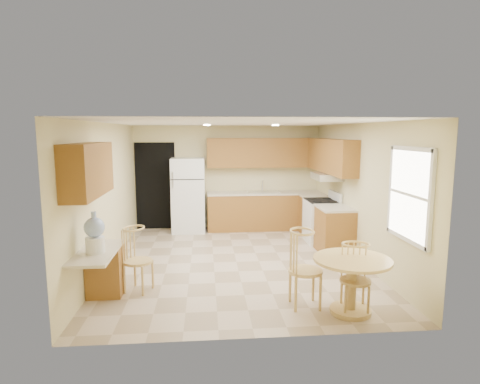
{
  "coord_description": "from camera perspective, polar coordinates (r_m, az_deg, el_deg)",
  "views": [
    {
      "loc": [
        -0.55,
        -7.01,
        2.34
      ],
      "look_at": [
        0.09,
        0.3,
        1.24
      ],
      "focal_mm": 30.0,
      "sensor_mm": 36.0,
      "label": 1
    }
  ],
  "objects": [
    {
      "name": "upper_cab_right",
      "position": [
        8.65,
        12.78,
        5.04
      ],
      "size": [
        0.33,
        2.42,
        0.7
      ],
      "primitive_type": "cube",
      "color": "#936125",
      "rests_on": "wall_right"
    },
    {
      "name": "base_cab_right_b",
      "position": [
        8.05,
        13.28,
        -5.42
      ],
      "size": [
        0.6,
        0.8,
        0.87
      ],
      "primitive_type": "cube",
      "color": "#936125",
      "rests_on": "floor"
    },
    {
      "name": "base_cab_right_a",
      "position": [
        9.41,
        10.52,
        -3.33
      ],
      "size": [
        0.6,
        0.59,
        0.87
      ],
      "primitive_type": "cube",
      "color": "#936125",
      "rests_on": "floor"
    },
    {
      "name": "chair_desk",
      "position": [
        6.06,
        -14.47,
        -8.66
      ],
      "size": [
        0.42,
        0.54,
        0.95
      ],
      "rotation": [
        0.0,
        0.0,
        -1.94
      ],
      "color": "#D9B46C",
      "rests_on": "floor"
    },
    {
      "name": "counter_back",
      "position": [
        9.68,
        3.51,
        -0.13
      ],
      "size": [
        2.75,
        0.63,
        0.04
      ],
      "primitive_type": "cube",
      "color": "beige",
      "rests_on": "base_cab_back"
    },
    {
      "name": "chair_table_b",
      "position": [
        5.41,
        16.46,
        -11.15
      ],
      "size": [
        0.4,
        0.41,
        0.91
      ],
      "rotation": [
        0.0,
        0.0,
        2.98
      ],
      "color": "#D9B46C",
      "rests_on": "floor"
    },
    {
      "name": "doorway",
      "position": [
        9.91,
        -11.93,
        0.83
      ],
      "size": [
        0.9,
        0.02,
        2.1
      ],
      "primitive_type": "cube",
      "color": "black",
      "rests_on": "floor"
    },
    {
      "name": "counter_right_b",
      "position": [
        7.96,
        13.39,
        -2.24
      ],
      "size": [
        0.63,
        0.8,
        0.04
      ],
      "primitive_type": "cube",
      "color": "beige",
      "rests_on": "base_cab_right_b"
    },
    {
      "name": "window",
      "position": [
        5.92,
        23.0,
        -0.33
      ],
      "size": [
        0.06,
        1.12,
        1.3
      ],
      "color": "white",
      "rests_on": "wall_right"
    },
    {
      "name": "can_light_a",
      "position": [
        8.22,
        -4.74,
        9.48
      ],
      "size": [
        0.14,
        0.14,
        0.02
      ],
      "primitive_type": "cylinder",
      "color": "white",
      "rests_on": "ceiling"
    },
    {
      "name": "sink",
      "position": [
        9.67,
        3.36,
        -0.01
      ],
      "size": [
        0.78,
        0.44,
        0.01
      ],
      "primitive_type": "cube",
      "color": "silver",
      "rests_on": "counter_back"
    },
    {
      "name": "wall_back",
      "position": [
        9.84,
        -1.78,
        2.13
      ],
      "size": [
        4.5,
        0.02,
        2.5
      ],
      "primitive_type": "cube",
      "color": "beige",
      "rests_on": "floor"
    },
    {
      "name": "desk_top",
      "position": [
        5.73,
        -19.67,
        -8.1
      ],
      "size": [
        0.5,
        1.2,
        0.04
      ],
      "primitive_type": "cube",
      "color": "beige",
      "rests_on": "desk_pedestal"
    },
    {
      "name": "can_light_b",
      "position": [
        8.34,
        5.06,
        9.46
      ],
      "size": [
        0.14,
        0.14,
        0.02
      ],
      "primitive_type": "cylinder",
      "color": "white",
      "rests_on": "ceiling"
    },
    {
      "name": "dining_table",
      "position": [
        5.49,
        15.6,
        -11.61
      ],
      "size": [
        0.99,
        0.99,
        0.74
      ],
      "rotation": [
        0.0,
        0.0,
        0.07
      ],
      "color": "#D9B46C",
      "rests_on": "floor"
    },
    {
      "name": "desk_pedestal",
      "position": [
        6.2,
        -18.6,
        -10.58
      ],
      "size": [
        0.48,
        0.42,
        0.72
      ],
      "primitive_type": "cube",
      "color": "#936125",
      "rests_on": "floor"
    },
    {
      "name": "wall_front",
      "position": [
        4.43,
        2.24,
        -5.73
      ],
      "size": [
        4.5,
        0.02,
        2.5
      ],
      "primitive_type": "cube",
      "color": "beige",
      "rests_on": "floor"
    },
    {
      "name": "floor",
      "position": [
        7.41,
        -0.52,
        -9.9
      ],
      "size": [
        5.5,
        5.5,
        0.0
      ],
      "primitive_type": "plane",
      "color": "tan",
      "rests_on": "ground"
    },
    {
      "name": "wall_right",
      "position": [
        7.63,
        16.56,
        -0.07
      ],
      "size": [
        0.02,
        5.5,
        2.5
      ],
      "primitive_type": "cube",
      "color": "beige",
      "rests_on": "floor"
    },
    {
      "name": "refrigerator",
      "position": [
        9.54,
        -7.36,
        -0.42
      ],
      "size": [
        0.77,
        0.75,
        1.75
      ],
      "color": "white",
      "rests_on": "floor"
    },
    {
      "name": "wall_left",
      "position": [
        7.3,
        -18.43,
        -0.53
      ],
      "size": [
        0.02,
        5.5,
        2.5
      ],
      "primitive_type": "cube",
      "color": "beige",
      "rests_on": "floor"
    },
    {
      "name": "base_cab_back",
      "position": [
        9.76,
        3.48,
        -2.78
      ],
      "size": [
        2.75,
        0.6,
        0.87
      ],
      "primitive_type": "cube",
      "color": "#936125",
      "rests_on": "floor"
    },
    {
      "name": "ceiling",
      "position": [
        7.04,
        -0.55,
        9.8
      ],
      "size": [
        4.5,
        5.5,
        0.02
      ],
      "primitive_type": "cube",
      "color": "white",
      "rests_on": "wall_back"
    },
    {
      "name": "upper_cab_back",
      "position": [
        9.72,
        3.44,
        5.59
      ],
      "size": [
        2.75,
        0.33,
        0.7
      ],
      "primitive_type": "cube",
      "color": "#936125",
      "rests_on": "wall_back"
    },
    {
      "name": "water_crock",
      "position": [
        5.61,
        -19.97,
        -5.66
      ],
      "size": [
        0.26,
        0.26,
        0.55
      ],
      "color": "white",
      "rests_on": "desk_top"
    },
    {
      "name": "upper_cab_left",
      "position": [
        5.65,
        -20.81,
        2.98
      ],
      "size": [
        0.33,
        1.4,
        0.7
      ],
      "primitive_type": "cube",
      "color": "#936125",
      "rests_on": "wall_left"
    },
    {
      "name": "stove",
      "position": [
        8.76,
        11.54,
        -4.01
      ],
      "size": [
        0.65,
        0.76,
        1.09
      ],
      "color": "white",
      "rests_on": "floor"
    },
    {
      "name": "chair_table_a",
      "position": [
        5.41,
        9.56,
        -9.97
      ],
      "size": [
        0.46,
        0.59,
        1.04
      ],
      "rotation": [
        0.0,
        0.0,
        -1.56
      ],
      "color": "#D9B46C",
      "rests_on": "floor"
    },
    {
      "name": "counter_right_a",
      "position": [
        9.33,
        10.59,
        -0.59
      ],
      "size": [
        0.63,
        0.59,
        0.04
      ],
      "primitive_type": "cube",
      "color": "beige",
      "rests_on": "base_cab_right_a"
    },
    {
      "name": "range_hood",
      "position": [
        8.63,
        12.2,
        2.19
      ],
      "size": [
        0.5,
        0.76,
        0.14
      ],
      "primitive_type": "cube",
      "color": "silver",
      "rests_on": "upper_cab_right"
    }
  ]
}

